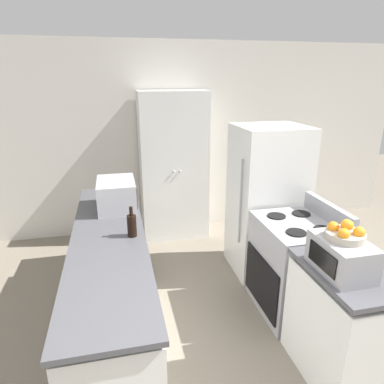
{
  "coord_description": "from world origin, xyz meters",
  "views": [
    {
      "loc": [
        -0.72,
        -1.26,
        2.14
      ],
      "look_at": [
        0.0,
        1.88,
        1.05
      ],
      "focal_mm": 32.0,
      "sensor_mm": 36.0,
      "label": 1
    }
  ],
  "objects_px": {
    "fruit_bowl": "(345,233)",
    "refrigerator": "(267,201)",
    "microwave": "(117,194)",
    "wine_bottle": "(132,225)",
    "toaster_oven": "(341,256)",
    "stove": "(294,266)",
    "pantry_cabinet": "(173,167)"
  },
  "relations": [
    {
      "from": "refrigerator",
      "to": "toaster_oven",
      "type": "height_order",
      "value": "refrigerator"
    },
    {
      "from": "wine_bottle",
      "to": "microwave",
      "type": "bearing_deg",
      "value": 98.83
    },
    {
      "from": "stove",
      "to": "toaster_oven",
      "type": "relative_size",
      "value": 2.49
    },
    {
      "from": "refrigerator",
      "to": "pantry_cabinet",
      "type": "bearing_deg",
      "value": 127.05
    },
    {
      "from": "wine_bottle",
      "to": "fruit_bowl",
      "type": "xyz_separation_m",
      "value": [
        1.34,
        -0.85,
        0.18
      ]
    },
    {
      "from": "pantry_cabinet",
      "to": "fruit_bowl",
      "type": "xyz_separation_m",
      "value": [
        0.67,
        -2.67,
        0.18
      ]
    },
    {
      "from": "refrigerator",
      "to": "microwave",
      "type": "bearing_deg",
      "value": -179.21
    },
    {
      "from": "stove",
      "to": "wine_bottle",
      "type": "xyz_separation_m",
      "value": [
        -1.47,
        0.07,
        0.54
      ]
    },
    {
      "from": "stove",
      "to": "toaster_oven",
      "type": "bearing_deg",
      "value": -100.77
    },
    {
      "from": "refrigerator",
      "to": "microwave",
      "type": "distance_m",
      "value": 1.63
    },
    {
      "from": "fruit_bowl",
      "to": "microwave",
      "type": "bearing_deg",
      "value": 133.52
    },
    {
      "from": "pantry_cabinet",
      "to": "toaster_oven",
      "type": "bearing_deg",
      "value": -76.25
    },
    {
      "from": "pantry_cabinet",
      "to": "microwave",
      "type": "height_order",
      "value": "pantry_cabinet"
    },
    {
      "from": "microwave",
      "to": "wine_bottle",
      "type": "distance_m",
      "value": 0.68
    },
    {
      "from": "pantry_cabinet",
      "to": "wine_bottle",
      "type": "distance_m",
      "value": 1.94
    },
    {
      "from": "stove",
      "to": "toaster_oven",
      "type": "distance_m",
      "value": 0.98
    },
    {
      "from": "pantry_cabinet",
      "to": "microwave",
      "type": "relative_size",
      "value": 3.87
    },
    {
      "from": "stove",
      "to": "fruit_bowl",
      "type": "height_order",
      "value": "fruit_bowl"
    },
    {
      "from": "wine_bottle",
      "to": "toaster_oven",
      "type": "relative_size",
      "value": 0.61
    },
    {
      "from": "refrigerator",
      "to": "fruit_bowl",
      "type": "bearing_deg",
      "value": -96.55
    },
    {
      "from": "toaster_oven",
      "to": "pantry_cabinet",
      "type": "bearing_deg",
      "value": 103.75
    },
    {
      "from": "refrigerator",
      "to": "toaster_oven",
      "type": "bearing_deg",
      "value": -97.06
    },
    {
      "from": "refrigerator",
      "to": "toaster_oven",
      "type": "distance_m",
      "value": 1.58
    },
    {
      "from": "fruit_bowl",
      "to": "refrigerator",
      "type": "bearing_deg",
      "value": 83.45
    },
    {
      "from": "stove",
      "to": "toaster_oven",
      "type": "height_order",
      "value": "toaster_oven"
    },
    {
      "from": "pantry_cabinet",
      "to": "fruit_bowl",
      "type": "height_order",
      "value": "pantry_cabinet"
    },
    {
      "from": "microwave",
      "to": "wine_bottle",
      "type": "bearing_deg",
      "value": -81.17
    },
    {
      "from": "refrigerator",
      "to": "fruit_bowl",
      "type": "relative_size",
      "value": 6.59
    },
    {
      "from": "fruit_bowl",
      "to": "wine_bottle",
      "type": "bearing_deg",
      "value": 147.71
    },
    {
      "from": "microwave",
      "to": "toaster_oven",
      "type": "xyz_separation_m",
      "value": [
        1.43,
        -1.54,
        -0.03
      ]
    },
    {
      "from": "pantry_cabinet",
      "to": "wine_bottle",
      "type": "xyz_separation_m",
      "value": [
        -0.66,
        -1.82,
        0.0
      ]
    },
    {
      "from": "wine_bottle",
      "to": "toaster_oven",
      "type": "distance_m",
      "value": 1.58
    }
  ]
}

